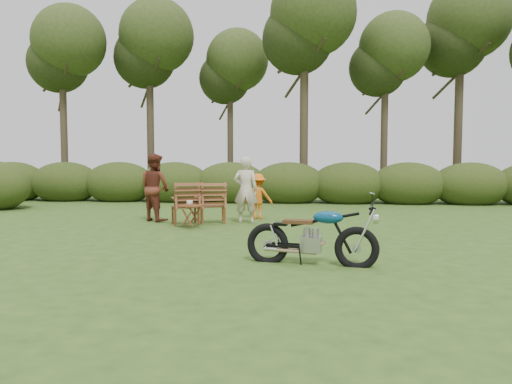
# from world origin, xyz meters

# --- Properties ---
(ground) EXTENTS (80.00, 80.00, 0.00)m
(ground) POSITION_xyz_m (0.00, 0.00, 0.00)
(ground) COLOR #2B4818
(ground) RESTS_ON ground
(tree_line) EXTENTS (22.52, 11.62, 8.14)m
(tree_line) POSITION_xyz_m (0.50, 9.74, 3.81)
(tree_line) COLOR #3D2F21
(tree_line) RESTS_ON ground
(motorcycle) EXTENTS (1.95, 1.02, 1.06)m
(motorcycle) POSITION_xyz_m (0.64, -0.75, 0.00)
(motorcycle) COLOR #0D6DAE
(motorcycle) RESTS_ON ground
(lawn_chair_right) EXTENTS (0.82, 0.82, 0.97)m
(lawn_chair_right) POSITION_xyz_m (-1.64, 3.60, 0.00)
(lawn_chair_right) COLOR brown
(lawn_chair_right) RESTS_ON ground
(lawn_chair_left) EXTENTS (0.89, 0.89, 0.99)m
(lawn_chair_left) POSITION_xyz_m (-2.24, 3.29, 0.00)
(lawn_chair_left) COLOR #5B2F16
(lawn_chair_left) RESTS_ON ground
(side_table) EXTENTS (0.60, 0.55, 0.52)m
(side_table) POSITION_xyz_m (-1.96, 2.67, 0.26)
(side_table) COLOR #5A2B16
(side_table) RESTS_ON ground
(cup) EXTENTS (0.16, 0.16, 0.11)m
(cup) POSITION_xyz_m (-1.98, 2.64, 0.57)
(cup) COLOR beige
(cup) RESTS_ON side_table
(adult_a) EXTENTS (0.58, 0.38, 1.58)m
(adult_a) POSITION_xyz_m (-0.85, 3.65, 0.00)
(adult_a) COLOR beige
(adult_a) RESTS_ON ground
(adult_b) EXTENTS (1.01, 0.97, 1.65)m
(adult_b) POSITION_xyz_m (-3.12, 3.81, 0.00)
(adult_b) COLOR maroon
(adult_b) RESTS_ON ground
(child) EXTENTS (0.79, 0.52, 1.15)m
(child) POSITION_xyz_m (-0.64, 4.46, 0.00)
(child) COLOR orange
(child) RESTS_ON ground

